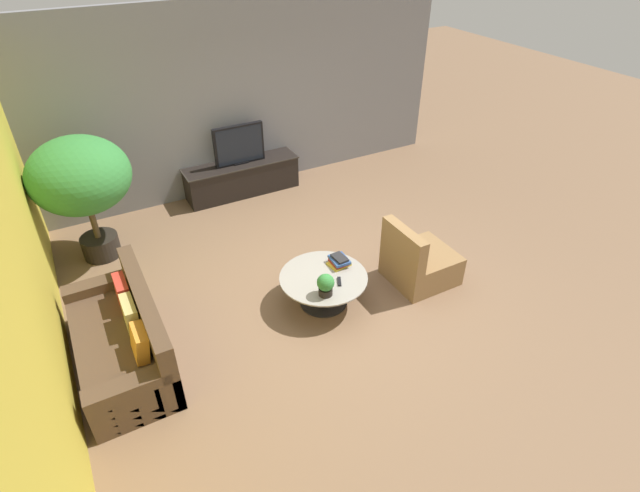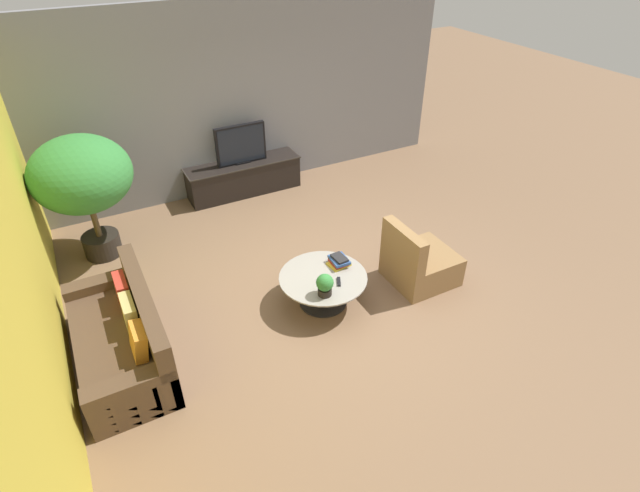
{
  "view_description": "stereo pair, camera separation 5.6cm",
  "coord_description": "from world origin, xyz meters",
  "views": [
    {
      "loc": [
        -2.63,
        -4.29,
        4.1
      ],
      "look_at": [
        -0.17,
        0.21,
        0.55
      ],
      "focal_mm": 28.0,
      "sensor_mm": 36.0,
      "label": 1
    },
    {
      "loc": [
        -2.58,
        -4.31,
        4.1
      ],
      "look_at": [
        -0.17,
        0.21,
        0.55
      ],
      "focal_mm": 28.0,
      "sensor_mm": 36.0,
      "label": 2
    }
  ],
  "objects": [
    {
      "name": "potted_plant_tabletop",
      "position": [
        -0.47,
        -0.49,
        0.54
      ],
      "size": [
        0.2,
        0.2,
        0.27
      ],
      "color": "black",
      "rests_on": "coffee_table"
    },
    {
      "name": "book_stack",
      "position": [
        -0.05,
        -0.07,
        0.46
      ],
      "size": [
        0.27,
        0.27,
        0.12
      ],
      "color": "gold",
      "rests_on": "coffee_table"
    },
    {
      "name": "media_console",
      "position": [
        -0.16,
        2.94,
        0.28
      ],
      "size": [
        1.91,
        0.5,
        0.55
      ],
      "color": "black",
      "rests_on": "ground"
    },
    {
      "name": "remote_black",
      "position": [
        -0.22,
        -0.37,
        0.41
      ],
      "size": [
        0.11,
        0.16,
        0.02
      ],
      "primitive_type": "cube",
      "rotation": [
        0.0,
        0.0,
        -0.47
      ],
      "color": "black",
      "rests_on": "coffee_table"
    },
    {
      "name": "ground_plane",
      "position": [
        0.0,
        0.0,
        0.0
      ],
      "size": [
        24.0,
        24.0,
        0.0
      ],
      "primitive_type": "plane",
      "color": "brown"
    },
    {
      "name": "coffee_table",
      "position": [
        -0.34,
        -0.19,
        0.28
      ],
      "size": [
        1.06,
        1.06,
        0.4
      ],
      "color": "black",
      "rests_on": "ground"
    },
    {
      "name": "television",
      "position": [
        -0.16,
        2.94,
        0.87
      ],
      "size": [
        0.83,
        0.13,
        0.65
      ],
      "color": "black",
      "rests_on": "media_console"
    },
    {
      "name": "armchair_wicker",
      "position": [
        0.96,
        -0.38,
        0.27
      ],
      "size": [
        0.8,
        0.76,
        0.86
      ],
      "rotation": [
        0.0,
        0.0,
        1.57
      ],
      "color": "olive",
      "rests_on": "ground"
    },
    {
      "name": "couch_by_wall",
      "position": [
        -2.64,
        -0.01,
        0.29
      ],
      "size": [
        0.84,
        1.86,
        0.84
      ],
      "rotation": [
        0.0,
        0.0,
        -1.57
      ],
      "color": "#4C3828",
      "rests_on": "ground"
    },
    {
      "name": "back_wall_stone",
      "position": [
        0.0,
        3.26,
        1.5
      ],
      "size": [
        7.4,
        0.12,
        3.0
      ],
      "primitive_type": "cube",
      "color": "slate",
      "rests_on": "ground"
    },
    {
      "name": "side_wall_left",
      "position": [
        -3.26,
        0.2,
        1.5
      ],
      "size": [
        0.12,
        7.4,
        3.0
      ],
      "primitive_type": "cube",
      "color": "gold",
      "rests_on": "ground"
    },
    {
      "name": "potted_palm_tall",
      "position": [
        -2.57,
        2.17,
        1.19
      ],
      "size": [
        1.27,
        1.27,
        1.73
      ],
      "color": "black",
      "rests_on": "ground"
    }
  ]
}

